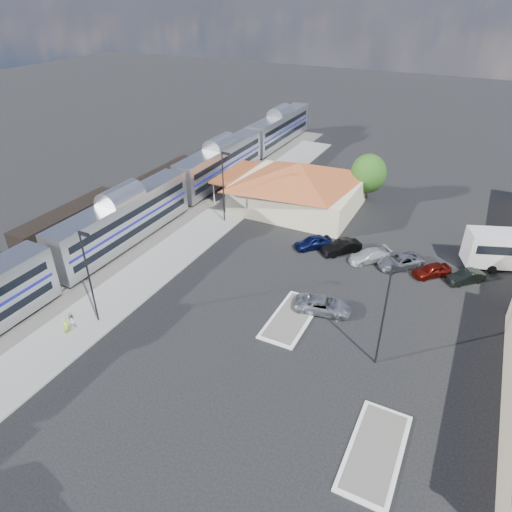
% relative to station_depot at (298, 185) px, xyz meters
% --- Properties ---
extents(ground, '(280.00, 280.00, 0.00)m').
position_rel_station_depot_xyz_m(ground, '(4.56, -24.00, -3.13)').
color(ground, black).
rests_on(ground, ground).
extents(railbed, '(16.00, 100.00, 0.12)m').
position_rel_station_depot_xyz_m(railbed, '(-16.44, -16.00, -3.07)').
color(railbed, '#4C4944').
rests_on(railbed, ground).
extents(platform, '(5.50, 92.00, 0.18)m').
position_rel_station_depot_xyz_m(platform, '(-7.44, -18.00, -3.04)').
color(platform, gray).
rests_on(platform, ground).
extents(passenger_train, '(3.00, 104.00, 5.55)m').
position_rel_station_depot_xyz_m(passenger_train, '(-13.44, -17.86, -0.26)').
color(passenger_train, silver).
rests_on(passenger_train, ground).
extents(freight_cars, '(2.80, 46.00, 4.00)m').
position_rel_station_depot_xyz_m(freight_cars, '(-19.44, -20.16, -1.21)').
color(freight_cars, black).
rests_on(freight_cars, ground).
extents(station_depot, '(18.35, 12.24, 6.20)m').
position_rel_station_depot_xyz_m(station_depot, '(0.00, 0.00, 0.00)').
color(station_depot, beige).
rests_on(station_depot, ground).
extents(traffic_island_south, '(3.30, 7.50, 0.21)m').
position_rel_station_depot_xyz_m(traffic_island_south, '(8.56, -22.00, -3.03)').
color(traffic_island_south, silver).
rests_on(traffic_island_south, ground).
extents(traffic_island_north, '(3.30, 7.50, 0.21)m').
position_rel_station_depot_xyz_m(traffic_island_north, '(18.56, -32.00, -3.03)').
color(traffic_island_north, silver).
rests_on(traffic_island_north, ground).
extents(lamp_plat_s, '(1.08, 0.25, 9.00)m').
position_rel_station_depot_xyz_m(lamp_plat_s, '(-6.34, -30.00, 2.21)').
color(lamp_plat_s, black).
rests_on(lamp_plat_s, ground).
extents(lamp_plat_n, '(1.08, 0.25, 9.00)m').
position_rel_station_depot_xyz_m(lamp_plat_n, '(-6.34, -8.00, 2.21)').
color(lamp_plat_n, black).
rests_on(lamp_plat_n, ground).
extents(lamp_lot, '(1.08, 0.25, 9.00)m').
position_rel_station_depot_xyz_m(lamp_lot, '(16.66, -24.00, 2.21)').
color(lamp_lot, black).
rests_on(lamp_lot, ground).
extents(tree_depot, '(4.71, 4.71, 6.63)m').
position_rel_station_depot_xyz_m(tree_depot, '(7.56, 6.00, 0.89)').
color(tree_depot, '#382314').
rests_on(tree_depot, ground).
extents(suv, '(5.50, 3.39, 1.42)m').
position_rel_station_depot_xyz_m(suv, '(10.68, -19.74, -2.42)').
color(suv, '#AEB1B6').
rests_on(suv, ground).
extents(person_a, '(0.51, 0.68, 1.69)m').
position_rel_station_depot_xyz_m(person_a, '(-7.36, -32.59, -2.11)').
color(person_a, '#B2DA44').
rests_on(person_a, platform).
extents(person_b, '(0.67, 0.85, 1.72)m').
position_rel_station_depot_xyz_m(person_b, '(-7.58, -31.89, -2.09)').
color(person_b, silver).
rests_on(person_b, platform).
extents(parked_car_a, '(4.17, 4.27, 1.45)m').
position_rel_station_depot_xyz_m(parked_car_a, '(5.71, -9.17, -2.41)').
color(parked_car_a, '#0C1440').
rests_on(parked_car_a, ground).
extents(parked_car_b, '(4.15, 4.42, 1.48)m').
position_rel_station_depot_xyz_m(parked_car_b, '(8.91, -8.87, -2.39)').
color(parked_car_b, black).
rests_on(parked_car_b, ground).
extents(parked_car_c, '(4.56, 4.59, 1.34)m').
position_rel_station_depot_xyz_m(parked_car_c, '(12.11, -9.17, -2.46)').
color(parked_car_c, silver).
rests_on(parked_car_c, ground).
extents(parked_car_d, '(5.05, 5.08, 1.36)m').
position_rel_station_depot_xyz_m(parked_car_d, '(15.31, -8.87, -2.45)').
color(parked_car_d, gray).
rests_on(parked_car_d, ground).
extents(parked_car_e, '(3.95, 3.89, 1.35)m').
position_rel_station_depot_xyz_m(parked_car_e, '(18.51, -9.17, -2.46)').
color(parked_car_e, '#67110B').
rests_on(parked_car_e, ground).
extents(parked_car_f, '(3.73, 3.65, 1.27)m').
position_rel_station_depot_xyz_m(parked_car_f, '(21.71, -8.87, -2.49)').
color(parked_car_f, black).
rests_on(parked_car_f, ground).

